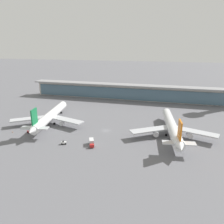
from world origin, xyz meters
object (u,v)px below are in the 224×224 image
airliner_centre_stand (172,127)px  service_truck_mid_apron_red (92,142)px  service_truck_under_wing_red (29,132)px  service_truck_near_nose_white (64,143)px  service_truck_on_taxiway_red (153,129)px  airliner_left_stand (50,116)px  service_truck_by_tail_blue (32,116)px  safety_cone_alpha (13,132)px

airliner_centre_stand → service_truck_mid_apron_red: bearing=-149.3°
service_truck_under_wing_red → service_truck_near_nose_white: bearing=-17.5°
service_truck_near_nose_white → service_truck_on_taxiway_red: size_ratio=0.99×
airliner_left_stand → service_truck_by_tail_blue: 22.41m
service_truck_on_taxiway_red → safety_cone_alpha: service_truck_on_taxiway_red is taller
service_truck_near_nose_white → service_truck_on_taxiway_red: 55.94m
airliner_left_stand → service_truck_near_nose_white: (23.67, -26.94, -4.59)m
service_truck_mid_apron_red → service_truck_by_tail_blue: size_ratio=2.29×
service_truck_on_taxiway_red → safety_cone_alpha: size_ratio=4.76×
service_truck_under_wing_red → service_truck_mid_apron_red: bearing=-7.6°
airliner_left_stand → service_truck_mid_apron_red: (38.72, -23.95, -3.78)m
service_truck_under_wing_red → service_truck_on_taxiway_red: size_ratio=1.00×
airliner_left_stand → service_truck_near_nose_white: 36.15m
safety_cone_alpha → service_truck_on_taxiway_red: bearing=16.8°
airliner_centre_stand → service_truck_under_wing_red: airliner_centre_stand is taller
service_truck_mid_apron_red → service_truck_by_tail_blue: 67.27m
airliner_left_stand → service_truck_near_nose_white: bearing=-48.7°
airliner_left_stand → service_truck_by_tail_blue: (-20.33, 8.24, -4.59)m
airliner_left_stand → airliner_centre_stand: 80.34m
airliner_centre_stand → service_truck_mid_apron_red: (-41.61, -24.67, -3.78)m
airliner_left_stand → airliner_centre_stand: size_ratio=1.00×
service_truck_under_wing_red → service_truck_mid_apron_red: (42.79, -5.74, 0.82)m
service_truck_near_nose_white → safety_cone_alpha: bearing=169.9°
service_truck_near_nose_white → service_truck_by_tail_blue: same height
service_truck_near_nose_white → safety_cone_alpha: service_truck_near_nose_white is taller
service_truck_near_nose_white → service_truck_mid_apron_red: service_truck_mid_apron_red is taller
safety_cone_alpha → service_truck_by_tail_blue: bearing=101.1°
service_truck_by_tail_blue → service_truck_on_taxiway_red: 89.75m
service_truck_on_taxiway_red → safety_cone_alpha: 87.88m
service_truck_near_nose_white → service_truck_by_tail_blue: 56.33m
safety_cone_alpha → service_truck_under_wing_red: bearing=10.0°
service_truck_under_wing_red → safety_cone_alpha: size_ratio=4.75×
airliner_centre_stand → service_truck_near_nose_white: bearing=-154.0°
service_truck_under_wing_red → safety_cone_alpha: service_truck_under_wing_red is taller
service_truck_near_nose_white → safety_cone_alpha: 39.03m
service_truck_under_wing_red → airliner_centre_stand: bearing=12.6°
service_truck_by_tail_blue → safety_cone_alpha: (5.58, -28.33, -0.56)m
service_truck_under_wing_red → service_truck_on_taxiway_red: 77.11m
service_truck_by_tail_blue → service_truck_on_taxiway_red: (89.71, -2.92, 0.00)m
service_truck_mid_apron_red → safety_cone_alpha: service_truck_mid_apron_red is taller
service_truck_under_wing_red → service_truck_by_tail_blue: 31.05m
service_truck_mid_apron_red → service_truck_by_tail_blue: (-59.06, 32.19, -0.82)m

